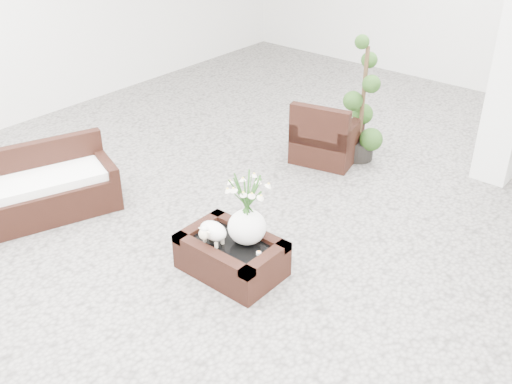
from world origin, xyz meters
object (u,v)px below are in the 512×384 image
Objects in this scene: coffee_table at (232,257)px; armchair at (327,129)px; topiary at (363,101)px; loveseat at (48,183)px.

armchair is at bearing 104.58° from coffee_table.
armchair is 0.51× the size of topiary.
armchair is at bearing -139.80° from topiary.
coffee_table is 2.80m from topiary.
armchair is at bearing -7.06° from loveseat.
armchair reaches higher than loveseat.
coffee_table is 0.60× the size of topiary.
coffee_table is 0.67× the size of loveseat.
coffee_table is 2.19m from loveseat.
coffee_table is 1.16× the size of armchair.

